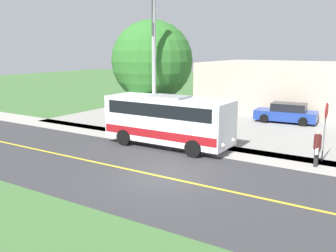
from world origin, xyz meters
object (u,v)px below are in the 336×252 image
object	(u,v)px
pedestrian_with_bags	(317,147)
stop_sign	(325,122)
tree_curbside	(152,61)
shuttle_bus_front	(168,119)
parked_car_near	(286,113)
commercial_building	(302,87)
street_light_pole	(153,63)

from	to	relation	value
pedestrian_with_bags	stop_sign	xyz separation A→B (m)	(-1.00, 0.10, 1.03)
pedestrian_with_bags	tree_curbside	bearing A→B (deg)	-101.94
tree_curbside	shuttle_bus_front	bearing A→B (deg)	46.60
pedestrian_with_bags	tree_curbside	world-z (taller)	tree_curbside
parked_car_near	commercial_building	bearing A→B (deg)	-175.79
street_light_pole	shuttle_bus_front	bearing A→B (deg)	72.74
stop_sign	tree_curbside	bearing A→B (deg)	-96.75
pedestrian_with_bags	street_light_pole	world-z (taller)	street_light_pole
street_light_pole	commercial_building	distance (m)	17.32
shuttle_bus_front	stop_sign	bearing A→B (deg)	101.59
street_light_pole	commercial_building	bearing A→B (deg)	164.57
tree_curbside	commercial_building	world-z (taller)	tree_curbside
stop_sign	tree_curbside	xyz separation A→B (m)	(-1.30, -10.99, 2.63)
shuttle_bus_front	pedestrian_with_bags	size ratio (longest dim) A/B	4.24
pedestrian_with_bags	commercial_building	distance (m)	16.96
street_light_pole	parked_car_near	bearing A→B (deg)	153.45
pedestrian_with_bags	street_light_pole	size ratio (longest dim) A/B	0.21
parked_car_near	tree_curbside	size ratio (longest dim) A/B	0.63
commercial_building	shuttle_bus_front	bearing A→B (deg)	-10.92
street_light_pole	pedestrian_with_bags	bearing A→B (deg)	91.36
stop_sign	street_light_pole	size ratio (longest dim) A/B	0.35
stop_sign	parked_car_near	size ratio (longest dim) A/B	0.63
pedestrian_with_bags	tree_curbside	size ratio (longest dim) A/B	0.24
pedestrian_with_bags	parked_car_near	distance (m)	10.66
street_light_pole	commercial_building	world-z (taller)	street_light_pole
stop_sign	commercial_building	xyz separation A→B (m)	(-15.30, -4.64, 0.11)
shuttle_bus_front	stop_sign	distance (m)	8.08
parked_car_near	tree_curbside	world-z (taller)	tree_curbside
stop_sign	parked_car_near	world-z (taller)	stop_sign
shuttle_bus_front	street_light_pole	world-z (taller)	street_light_pole
pedestrian_with_bags	stop_sign	distance (m)	1.44
shuttle_bus_front	stop_sign	xyz separation A→B (m)	(-1.62, 7.90, 0.39)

